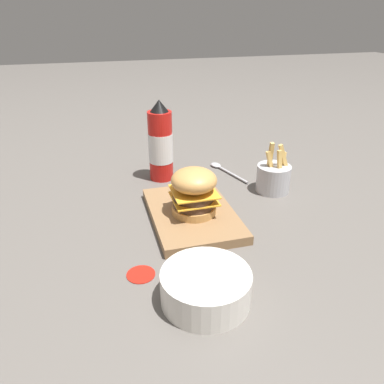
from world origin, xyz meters
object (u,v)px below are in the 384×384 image
(burger, at_px, (194,191))
(ketchup_bottle, at_px, (161,144))
(serving_board, at_px, (192,214))
(fries_basket, at_px, (273,177))
(side_bowl, at_px, (206,286))
(spoon, at_px, (222,168))

(burger, bearing_deg, ketchup_bottle, -174.31)
(ketchup_bottle, bearing_deg, serving_board, 5.44)
(fries_basket, relative_size, side_bowl, 0.90)
(ketchup_bottle, xyz_separation_m, side_bowl, (0.54, -0.03, -0.08))
(ketchup_bottle, bearing_deg, burger, 5.69)
(serving_board, height_order, ketchup_bottle, ketchup_bottle)
(fries_basket, distance_m, spoon, 0.20)
(ketchup_bottle, relative_size, fries_basket, 1.66)
(ketchup_bottle, xyz_separation_m, spoon, (-0.01, 0.20, -0.10))
(burger, bearing_deg, fries_basket, 110.61)
(serving_board, height_order, side_bowl, side_bowl)
(fries_basket, xyz_separation_m, side_bowl, (0.37, -0.31, -0.01))
(side_bowl, bearing_deg, fries_basket, 139.80)
(ketchup_bottle, bearing_deg, side_bowl, -3.05)
(spoon, bearing_deg, ketchup_bottle, 76.44)
(burger, distance_m, side_bowl, 0.28)
(side_bowl, relative_size, spoon, 0.90)
(serving_board, bearing_deg, fries_basket, 108.71)
(burger, xyz_separation_m, spoon, (-0.28, 0.17, -0.07))
(burger, relative_size, side_bowl, 0.71)
(burger, bearing_deg, serving_board, -167.23)
(serving_board, bearing_deg, burger, 12.77)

